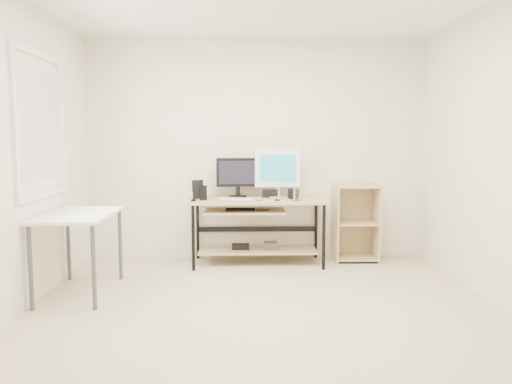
{
  "coord_description": "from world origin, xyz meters",
  "views": [
    {
      "loc": [
        -0.2,
        -3.95,
        1.42
      ],
      "look_at": [
        -0.03,
        1.3,
        0.87
      ],
      "focal_mm": 35.0,
      "sensor_mm": 36.0,
      "label": 1
    }
  ],
  "objects_px": {
    "side_table": "(79,222)",
    "white_imac": "(277,169)",
    "audio_controller": "(203,193)",
    "black_monitor": "(238,175)",
    "shelf_unit": "(355,222)",
    "desk": "(256,217)"
  },
  "relations": [
    {
      "from": "side_table",
      "to": "white_imac",
      "type": "relative_size",
      "value": 1.78
    },
    {
      "from": "white_imac",
      "to": "audio_controller",
      "type": "relative_size",
      "value": 3.43
    },
    {
      "from": "audio_controller",
      "to": "side_table",
      "type": "bearing_deg",
      "value": -147.53
    },
    {
      "from": "black_monitor",
      "to": "shelf_unit",
      "type": "bearing_deg",
      "value": -8.22
    },
    {
      "from": "side_table",
      "to": "audio_controller",
      "type": "bearing_deg",
      "value": 42.32
    },
    {
      "from": "shelf_unit",
      "to": "white_imac",
      "type": "relative_size",
      "value": 1.6
    },
    {
      "from": "side_table",
      "to": "black_monitor",
      "type": "bearing_deg",
      "value": 40.39
    },
    {
      "from": "desk",
      "to": "black_monitor",
      "type": "relative_size",
      "value": 2.99
    },
    {
      "from": "desk",
      "to": "white_imac",
      "type": "xyz_separation_m",
      "value": [
        0.26,
        0.17,
        0.54
      ]
    },
    {
      "from": "white_imac",
      "to": "audio_controller",
      "type": "xyz_separation_m",
      "value": [
        -0.85,
        -0.26,
        -0.24
      ]
    },
    {
      "from": "black_monitor",
      "to": "white_imac",
      "type": "relative_size",
      "value": 0.89
    },
    {
      "from": "shelf_unit",
      "to": "desk",
      "type": "bearing_deg",
      "value": -172.23
    },
    {
      "from": "side_table",
      "to": "audio_controller",
      "type": "height_order",
      "value": "audio_controller"
    },
    {
      "from": "black_monitor",
      "to": "audio_controller",
      "type": "relative_size",
      "value": 3.06
    },
    {
      "from": "side_table",
      "to": "audio_controller",
      "type": "xyz_separation_m",
      "value": [
        1.07,
        0.97,
        0.16
      ]
    },
    {
      "from": "desk",
      "to": "side_table",
      "type": "bearing_deg",
      "value": -147.35
    },
    {
      "from": "audio_controller",
      "to": "shelf_unit",
      "type": "bearing_deg",
      "value": -1.8
    },
    {
      "from": "black_monitor",
      "to": "audio_controller",
      "type": "height_order",
      "value": "black_monitor"
    },
    {
      "from": "shelf_unit",
      "to": "audio_controller",
      "type": "relative_size",
      "value": 5.49
    },
    {
      "from": "desk",
      "to": "white_imac",
      "type": "relative_size",
      "value": 2.67
    },
    {
      "from": "desk",
      "to": "black_monitor",
      "type": "distance_m",
      "value": 0.54
    },
    {
      "from": "black_monitor",
      "to": "audio_controller",
      "type": "distance_m",
      "value": 0.5
    }
  ]
}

